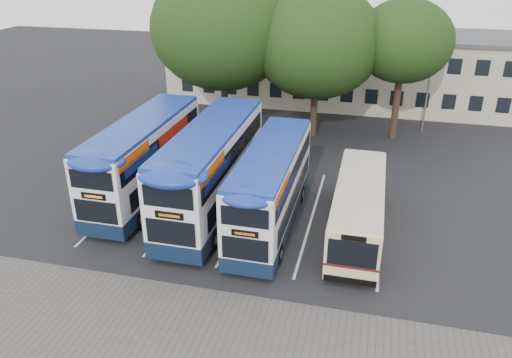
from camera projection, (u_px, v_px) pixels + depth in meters
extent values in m
plane|color=black|center=(301.00, 274.00, 21.70)|extent=(120.00, 120.00, 0.00)
cube|color=#595654|center=(223.00, 347.00, 17.74)|extent=(40.00, 6.00, 0.01)
cube|color=silver|center=(129.00, 196.00, 28.42)|extent=(0.12, 11.00, 0.01)
cube|color=silver|center=(186.00, 202.00, 27.66)|extent=(0.12, 11.00, 0.01)
cube|color=silver|center=(247.00, 210.00, 26.90)|extent=(0.12, 11.00, 0.01)
cube|color=silver|center=(312.00, 218.00, 26.14)|extent=(0.12, 11.00, 0.01)
cube|color=silver|center=(380.00, 226.00, 25.37)|extent=(0.12, 11.00, 0.01)
cube|color=#B7AA93|center=(352.00, 69.00, 44.11)|extent=(32.00, 8.00, 6.00)
cube|color=#4C4C4F|center=(354.00, 33.00, 42.81)|extent=(32.40, 8.40, 0.30)
cube|color=black|center=(347.00, 95.00, 41.14)|extent=(30.00, 0.06, 1.20)
cube|color=black|center=(349.00, 61.00, 39.94)|extent=(30.00, 0.06, 1.20)
cylinder|color=gray|center=(430.00, 74.00, 36.02)|extent=(0.14, 0.14, 9.00)
cube|color=gray|center=(440.00, 8.00, 34.10)|extent=(0.12, 0.80, 0.12)
cube|color=gray|center=(440.00, 10.00, 33.77)|extent=(0.25, 0.50, 0.12)
cylinder|color=black|center=(224.00, 94.00, 37.49)|extent=(0.50, 0.50, 5.57)
ellipsoid|color=#1C3210|center=(223.00, 28.00, 35.45)|extent=(10.28, 10.28, 8.74)
cylinder|color=black|center=(314.00, 102.00, 36.45)|extent=(0.50, 0.50, 5.01)
ellipsoid|color=#1C3210|center=(317.00, 42.00, 34.61)|extent=(9.12, 9.12, 7.75)
cylinder|color=black|center=(396.00, 104.00, 35.83)|extent=(0.50, 0.50, 5.15)
ellipsoid|color=#1C3210|center=(404.00, 41.00, 33.94)|extent=(6.67, 6.67, 5.67)
cube|color=#101F3B|center=(148.00, 184.00, 28.20)|extent=(2.53, 10.62, 0.81)
cube|color=white|center=(144.00, 151.00, 27.36)|extent=(2.53, 10.62, 3.14)
cube|color=#19349A|center=(142.00, 123.00, 26.67)|extent=(2.48, 10.41, 0.30)
cube|color=black|center=(148.00, 164.00, 28.00)|extent=(2.57, 9.41, 1.01)
cube|color=black|center=(143.00, 139.00, 27.06)|extent=(2.57, 10.02, 0.91)
cube|color=#DF5C12|center=(134.00, 156.00, 23.48)|extent=(0.02, 3.24, 0.56)
cube|color=black|center=(93.00, 196.00, 22.72)|extent=(1.21, 0.06, 0.30)
cylinder|color=black|center=(152.00, 164.00, 31.25)|extent=(0.30, 1.01, 1.01)
cylinder|color=black|center=(187.00, 168.00, 30.75)|extent=(0.30, 1.01, 1.01)
cylinder|color=black|center=(98.00, 214.00, 25.48)|extent=(0.30, 1.01, 1.01)
cylinder|color=black|center=(139.00, 219.00, 24.98)|extent=(0.30, 1.01, 1.01)
cube|color=red|center=(174.00, 134.00, 27.89)|extent=(0.02, 4.05, 0.86)
cube|color=#101F3B|center=(213.00, 197.00, 26.61)|extent=(2.65, 11.12, 0.85)
cube|color=white|center=(212.00, 162.00, 25.73)|extent=(2.65, 11.12, 3.28)
cube|color=#19349A|center=(210.00, 131.00, 25.01)|extent=(2.59, 10.90, 0.32)
cube|color=black|center=(214.00, 175.00, 26.39)|extent=(2.69, 9.85, 1.06)
cube|color=black|center=(211.00, 149.00, 25.41)|extent=(2.69, 10.48, 0.95)
cube|color=#DF5C12|center=(213.00, 169.00, 21.67)|extent=(0.02, 3.39, 0.58)
cube|color=black|center=(169.00, 216.00, 20.87)|extent=(1.27, 0.06, 0.32)
cylinder|color=black|center=(211.00, 174.00, 29.80)|extent=(0.32, 1.06, 1.06)
cylinder|color=black|center=(250.00, 178.00, 29.28)|extent=(0.32, 1.06, 1.06)
cylinder|color=black|center=(165.00, 233.00, 23.76)|extent=(0.32, 1.06, 1.06)
cylinder|color=black|center=(213.00, 239.00, 23.24)|extent=(0.32, 1.06, 1.06)
cube|color=#101F3B|center=(271.00, 213.00, 25.24)|extent=(2.35, 9.88, 0.75)
cube|color=white|center=(271.00, 180.00, 24.45)|extent=(2.35, 9.88, 2.92)
cube|color=#19349A|center=(272.00, 152.00, 23.81)|extent=(2.31, 9.69, 0.28)
cube|color=black|center=(272.00, 192.00, 25.04)|extent=(2.39, 8.75, 0.94)
cube|color=black|center=(271.00, 168.00, 24.17)|extent=(2.39, 9.32, 0.85)
cube|color=#DF5C12|center=(283.00, 190.00, 20.84)|extent=(0.02, 3.01, 0.52)
cube|color=black|center=(245.00, 234.00, 20.13)|extent=(1.13, 0.06, 0.28)
cylinder|color=black|center=(263.00, 190.00, 28.07)|extent=(0.28, 0.94, 0.94)
cylinder|color=black|center=(301.00, 194.00, 27.61)|extent=(0.28, 0.94, 0.94)
cylinder|color=black|center=(233.00, 248.00, 22.70)|extent=(0.28, 0.94, 0.94)
cylinder|color=black|center=(278.00, 254.00, 22.24)|extent=(0.28, 0.94, 0.94)
cube|color=beige|center=(358.00, 208.00, 24.13)|extent=(2.26, 9.06, 2.31)
cube|color=beige|center=(361.00, 186.00, 23.62)|extent=(2.17, 8.69, 0.18)
cube|color=black|center=(360.00, 197.00, 24.36)|extent=(2.30, 7.24, 0.81)
cube|color=#5E1215|center=(358.00, 215.00, 24.29)|extent=(2.29, 9.08, 0.11)
cube|color=black|center=(352.00, 254.00, 20.01)|extent=(1.99, 0.06, 1.18)
cylinder|color=black|center=(329.00, 257.00, 22.07)|extent=(0.27, 0.91, 0.91)
cylinder|color=black|center=(376.00, 263.00, 21.62)|extent=(0.27, 0.91, 0.91)
cylinder|color=black|center=(341.00, 198.00, 27.15)|extent=(0.27, 0.91, 0.91)
cylinder|color=black|center=(379.00, 202.00, 26.71)|extent=(0.27, 0.91, 0.91)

